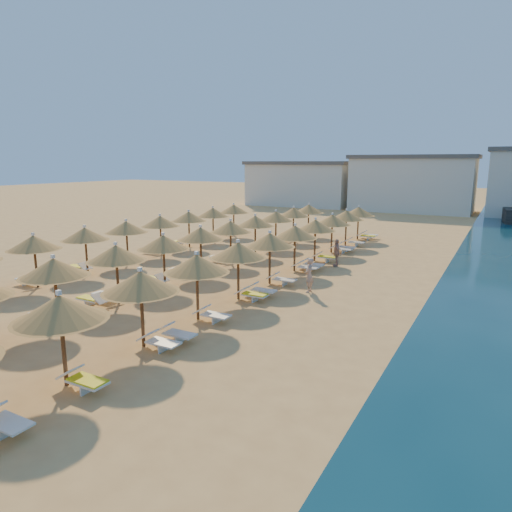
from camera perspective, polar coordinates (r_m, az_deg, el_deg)
The scene contains 8 objects.
ground at distance 22.72m, azimuth -7.05°, elevation -4.77°, with size 220.00×220.00×0.00m, color #E3AB64.
hotel_blocks at distance 64.18m, azimuth 20.18°, elevation 8.57°, with size 48.12×9.09×8.10m.
parasol_row_east at distance 24.06m, azimuth 1.74°, elevation 1.90°, with size 2.71×35.25×2.87m.
parasol_row_west at distance 26.37m, azimuth -6.95°, elevation 2.68°, with size 2.71×35.25×2.87m.
parasol_row_inland at distance 31.22m, azimuth -13.83°, elevation 3.82°, with size 2.71×25.49×2.87m.
loungers at distance 26.60m, azimuth -5.49°, elevation -1.53°, with size 13.21×34.05×0.66m.
beachgoer_a at distance 22.87m, azimuth 6.66°, elevation -2.40°, with size 0.63×0.41×1.73m, color tan.
beachgoer_c at distance 28.77m, azimuth 10.02°, elevation 0.41°, with size 1.01×0.42×1.72m, color tan.
Camera 1 is at (12.84, -17.61, 6.39)m, focal length 32.00 mm.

